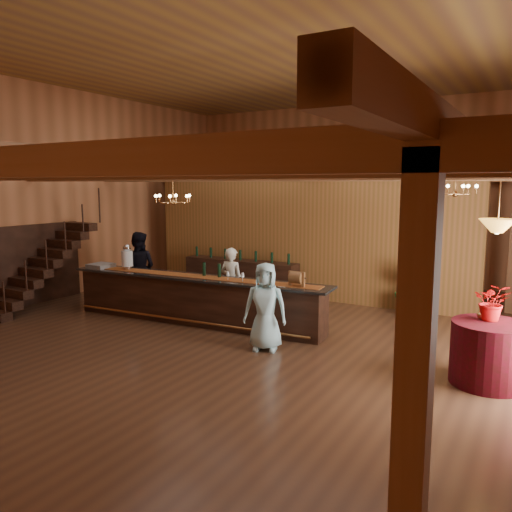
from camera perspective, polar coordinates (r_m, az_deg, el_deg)
The scene contains 27 objects.
floor at distance 10.28m, azimuth -0.98°, elevation -8.74°, with size 14.00×14.00×0.00m, color #52311F.
ceiling at distance 10.15m, azimuth -1.07°, elevation 22.48°, with size 14.00×14.00×0.00m, color olive.
wall_back at distance 16.23m, azimuth 12.03°, elevation 7.16°, with size 12.00×0.10×5.50m, color #B96F43.
wall_left at distance 13.93m, azimuth -22.76°, elevation 6.56°, with size 0.10×14.00×5.50m, color #B96F43.
beam_grid at distance 10.27m, azimuth 0.46°, elevation 9.57°, with size 11.90×13.90×0.39m.
support_posts at distance 9.51m, azimuth -2.57°, elevation -0.25°, with size 9.20×10.20×3.20m.
partition_wall at distance 13.24m, azimuth 5.03°, elevation 1.90°, with size 9.00×0.18×3.10m, color brown.
staircase at distance 13.20m, azimuth -23.46°, elevation -1.18°, with size 1.00×2.80×2.00m.
backroom_boxes at distance 15.12m, azimuth 8.93°, elevation -1.29°, with size 4.10×0.60×1.10m.
tasting_bar at distance 10.96m, azimuth -6.99°, elevation -4.92°, with size 6.19×1.23×1.04m.
beverage_dispenser at distance 11.97m, azimuth -14.51°, elevation -0.15°, with size 0.26×0.26×0.60m.
glass_rack_tray at distance 12.41m, azimuth -17.31°, elevation -1.07°, with size 0.50×0.50×0.10m, color gray.
raffle_drum at distance 9.70m, azimuth 4.67°, elevation -2.49°, with size 0.34×0.24×0.30m.
bar_bottle_0 at distance 10.84m, azimuth -5.96°, elevation -1.51°, with size 0.07×0.07×0.30m, color black.
bar_bottle_1 at distance 10.84m, azimuth -5.96°, elevation -1.52°, with size 0.07×0.07×0.30m, color black.
bar_bottle_2 at distance 10.64m, azimuth -4.23°, elevation -1.67°, with size 0.07×0.07×0.30m, color black.
backbar_shelf at distance 13.72m, azimuth -1.80°, elevation -2.40°, with size 3.35×0.52×0.94m, color #3F2116.
round_table at distance 8.40m, azimuth 25.05°, elevation -10.06°, with size 1.10×1.10×0.95m, color #550414.
chandelier_left at distance 11.00m, azimuth -9.46°, elevation 6.52°, with size 0.80×0.80×0.66m.
chandelier_right at distance 10.46m, azimuth 21.80°, elevation 7.12°, with size 0.80×0.80×0.45m.
pendant_lamp at distance 8.03m, azimuth 25.88°, elevation 3.13°, with size 0.52×0.52×0.90m.
bartender at distance 11.36m, azimuth -2.80°, elevation -2.99°, with size 0.58×0.38×1.59m, color silver.
staff_second at distance 12.87m, azimuth -13.28°, elevation -1.34°, with size 0.89×0.69×1.82m, color black.
guest at distance 9.07m, azimuth 1.07°, elevation -5.80°, with size 0.79×0.51×1.61m, color #AFE3EC.
floor_plant at distance 11.92m, azimuth 17.10°, elevation -3.76°, with size 0.66×0.53×1.20m, color #1E4C1D.
table_flowers at distance 8.35m, azimuth 25.41°, elevation -4.75°, with size 0.52×0.45×0.58m, color red.
table_vase at distance 8.38m, azimuth 24.53°, elevation -5.64°, with size 0.14×0.14×0.29m, color #B77B43.
Camera 1 is at (5.11, -8.40, 3.00)m, focal length 35.00 mm.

